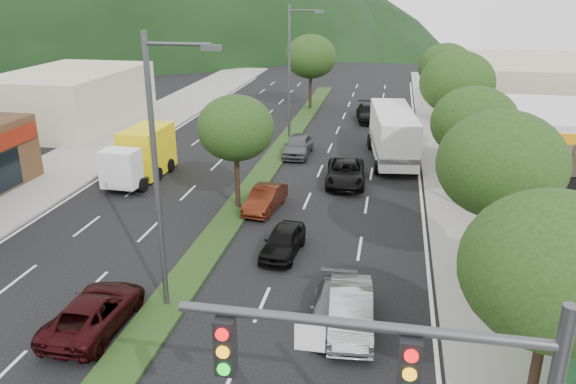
% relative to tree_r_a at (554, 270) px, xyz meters
% --- Properties ---
extents(sidewalk_right, '(5.00, 90.00, 0.15)m').
position_rel_tree_r_a_xyz_m(sidewalk_right, '(0.50, 21.00, -4.75)').
color(sidewalk_right, gray).
rests_on(sidewalk_right, ground).
extents(sidewalk_left, '(6.00, 90.00, 0.15)m').
position_rel_tree_r_a_xyz_m(sidewalk_left, '(-25.00, 21.00, -4.75)').
color(sidewalk_left, gray).
rests_on(sidewalk_left, ground).
extents(median, '(1.60, 56.00, 0.12)m').
position_rel_tree_r_a_xyz_m(median, '(-12.00, 24.00, -4.76)').
color(median, '#1C3312').
rests_on(median, ground).
extents(bldg_left_far, '(9.00, 14.00, 4.60)m').
position_rel_tree_r_a_xyz_m(bldg_left_far, '(-31.00, 30.00, -2.52)').
color(bldg_left_far, beige).
rests_on(bldg_left_far, ground).
extents(bldg_right_far, '(10.00, 16.00, 5.20)m').
position_rel_tree_r_a_xyz_m(bldg_right_far, '(7.50, 40.00, -2.22)').
color(bldg_right_far, beige).
rests_on(bldg_right_far, ground).
extents(hill_far, '(176.00, 132.00, 82.00)m').
position_rel_tree_r_a_xyz_m(hill_far, '(-92.00, 106.00, -4.82)').
color(hill_far, black).
rests_on(hill_far, ground).
extents(tree_r_a, '(4.60, 4.60, 6.63)m').
position_rel_tree_r_a_xyz_m(tree_r_a, '(0.00, 0.00, 0.00)').
color(tree_r_a, black).
rests_on(tree_r_a, sidewalk_right).
extents(tree_r_b, '(4.80, 4.80, 6.94)m').
position_rel_tree_r_a_xyz_m(tree_r_b, '(-0.00, 8.00, 0.22)').
color(tree_r_b, black).
rests_on(tree_r_b, sidewalk_right).
extents(tree_r_c, '(4.40, 4.40, 6.48)m').
position_rel_tree_r_a_xyz_m(tree_r_c, '(0.00, 16.00, -0.07)').
color(tree_r_c, black).
rests_on(tree_r_c, sidewalk_right).
extents(tree_r_d, '(5.00, 5.00, 7.17)m').
position_rel_tree_r_a_xyz_m(tree_r_d, '(0.00, 26.00, 0.36)').
color(tree_r_d, black).
rests_on(tree_r_d, sidewalk_right).
extents(tree_r_e, '(4.60, 4.60, 6.71)m').
position_rel_tree_r_a_xyz_m(tree_r_e, '(0.00, 36.00, 0.07)').
color(tree_r_e, black).
rests_on(tree_r_e, sidewalk_right).
extents(tree_med_near, '(4.00, 4.00, 6.02)m').
position_rel_tree_r_a_xyz_m(tree_med_near, '(-12.00, 14.00, -0.39)').
color(tree_med_near, black).
rests_on(tree_med_near, median).
extents(tree_med_far, '(4.80, 4.80, 6.94)m').
position_rel_tree_r_a_xyz_m(tree_med_far, '(-12.00, 40.00, 0.19)').
color(tree_med_far, black).
rests_on(tree_med_far, median).
extents(streetlight_near, '(2.60, 0.25, 10.00)m').
position_rel_tree_r_a_xyz_m(streetlight_near, '(-11.79, 4.00, 0.76)').
color(streetlight_near, '#47494C').
rests_on(streetlight_near, ground).
extents(streetlight_mid, '(2.60, 0.25, 10.00)m').
position_rel_tree_r_a_xyz_m(streetlight_mid, '(-11.79, 29.00, 0.76)').
color(streetlight_mid, '#47494C').
rests_on(streetlight_mid, ground).
extents(sedan_silver, '(1.83, 4.38, 1.41)m').
position_rel_tree_r_a_xyz_m(sedan_silver, '(-5.10, 3.80, -4.12)').
color(sedan_silver, '#9A9CA1').
rests_on(sedan_silver, ground).
extents(suv_maroon, '(2.18, 4.66, 1.29)m').
position_rel_tree_r_a_xyz_m(suv_maroon, '(-13.88, 2.17, -4.17)').
color(suv_maroon, black).
rests_on(suv_maroon, ground).
extents(car_queue_a, '(1.75, 3.77, 1.25)m').
position_rel_tree_r_a_xyz_m(car_queue_a, '(-8.54, 9.04, -4.20)').
color(car_queue_a, black).
rests_on(car_queue_a, ground).
extents(car_queue_b, '(1.74, 4.11, 1.18)m').
position_rel_tree_r_a_xyz_m(car_queue_b, '(-5.70, 4.04, -4.23)').
color(car_queue_b, '#54555A').
rests_on(car_queue_b, ground).
extents(car_queue_c, '(1.81, 3.99, 1.27)m').
position_rel_tree_r_a_xyz_m(car_queue_c, '(-10.50, 14.04, -4.19)').
color(car_queue_c, '#46180B').
rests_on(car_queue_c, ground).
extents(car_queue_d, '(2.61, 5.06, 1.37)m').
position_rel_tree_r_a_xyz_m(car_queue_d, '(-6.67, 19.04, -4.14)').
color(car_queue_d, black).
rests_on(car_queue_d, ground).
extents(car_queue_e, '(1.81, 4.40, 1.49)m').
position_rel_tree_r_a_xyz_m(car_queue_e, '(-10.50, 24.43, -4.07)').
color(car_queue_e, '#4E4E53').
rests_on(car_queue_e, ground).
extents(car_queue_f, '(2.65, 5.15, 1.43)m').
position_rel_tree_r_a_xyz_m(car_queue_f, '(-6.18, 36.19, -4.11)').
color(car_queue_f, black).
rests_on(car_queue_f, ground).
extents(box_truck, '(2.56, 6.23, 3.04)m').
position_rel_tree_r_a_xyz_m(box_truck, '(-19.11, 17.77, -3.38)').
color(box_truck, white).
rests_on(box_truck, ground).
extents(motorhome, '(3.71, 9.13, 3.41)m').
position_rel_tree_r_a_xyz_m(motorhome, '(-4.01, 24.64, -3.00)').
color(motorhome, silver).
rests_on(motorhome, ground).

